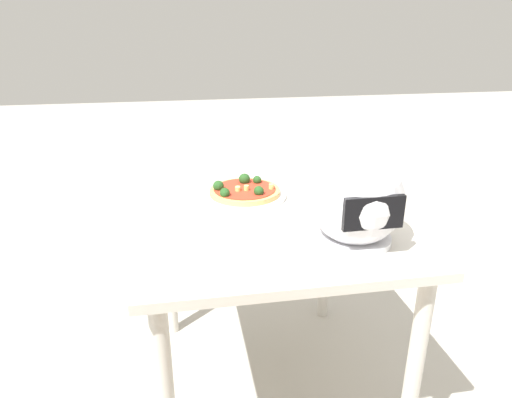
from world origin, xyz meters
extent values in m
plane|color=#B2ADA3|center=(0.00, 0.00, 0.00)|extent=(14.00, 14.00, 0.00)
cube|color=beige|center=(0.00, 0.00, 0.74)|extent=(0.85, 0.95, 0.03)
cylinder|color=beige|center=(-0.36, -0.42, 0.36)|extent=(0.05, 0.05, 0.72)
cylinder|color=beige|center=(0.36, -0.42, 0.36)|extent=(0.05, 0.05, 0.72)
cylinder|color=beige|center=(-0.36, 0.42, 0.36)|extent=(0.05, 0.05, 0.72)
cylinder|color=white|center=(0.06, -0.16, 0.76)|extent=(0.31, 0.31, 0.01)
cylinder|color=tan|center=(0.06, -0.16, 0.77)|extent=(0.26, 0.26, 0.02)
cylinder|color=red|center=(0.06, -0.16, 0.78)|extent=(0.23, 0.23, 0.00)
sphere|color=#234C1E|center=(0.02, -0.09, 0.80)|extent=(0.04, 0.04, 0.04)
sphere|color=#234C1E|center=(0.00, -0.22, 0.80)|extent=(0.03, 0.03, 0.03)
sphere|color=#234C1E|center=(0.14, -0.10, 0.80)|extent=(0.04, 0.04, 0.04)
sphere|color=#234C1E|center=(0.05, -0.23, 0.80)|extent=(0.04, 0.04, 0.04)
sphere|color=#234C1E|center=(0.15, -0.17, 0.80)|extent=(0.04, 0.04, 0.04)
cylinder|color=#E0D172|center=(-0.04, -0.14, 0.80)|extent=(0.02, 0.02, 0.02)
cylinder|color=#E0D172|center=(0.05, -0.14, 0.80)|extent=(0.02, 0.02, 0.02)
cylinder|color=#E0D172|center=(0.09, -0.14, 0.79)|extent=(0.02, 0.02, 0.02)
cylinder|color=#E0D172|center=(0.08, -0.15, 0.79)|extent=(0.03, 0.03, 0.01)
sphere|color=silver|center=(-0.21, 0.25, 0.89)|extent=(0.27, 0.27, 0.27)
cylinder|color=silver|center=(-0.21, 0.25, 0.76)|extent=(0.22, 0.22, 0.02)
cube|color=black|center=(-0.21, 0.37, 0.89)|extent=(0.17, 0.02, 0.09)
camera|label=1|loc=(0.29, 1.39, 1.36)|focal=31.99mm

